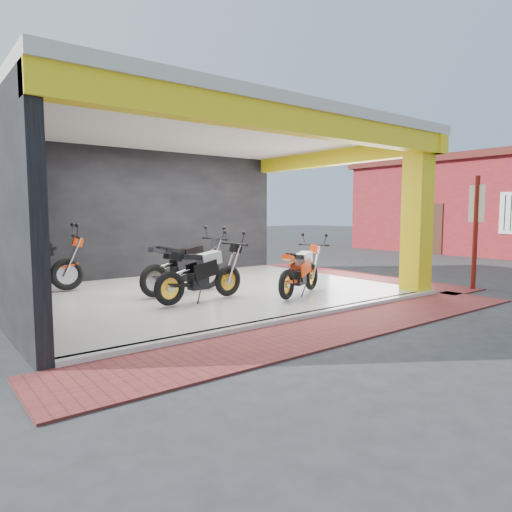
# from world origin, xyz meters

# --- Properties ---
(ground) EXTENTS (80.00, 80.00, 0.00)m
(ground) POSITION_xyz_m (0.00, 0.00, 0.00)
(ground) COLOR #2D2D30
(ground) RESTS_ON ground
(showroom_floor) EXTENTS (8.00, 6.00, 0.10)m
(showroom_floor) POSITION_xyz_m (0.00, 2.00, 0.05)
(showroom_floor) COLOR white
(showroom_floor) RESTS_ON ground
(showroom_ceiling) EXTENTS (8.40, 6.40, 0.20)m
(showroom_ceiling) POSITION_xyz_m (0.00, 2.00, 3.60)
(showroom_ceiling) COLOR beige
(showroom_ceiling) RESTS_ON corner_column
(back_wall) EXTENTS (8.20, 0.20, 3.50)m
(back_wall) POSITION_xyz_m (0.00, 5.10, 1.75)
(back_wall) COLOR black
(back_wall) RESTS_ON ground
(corner_column) EXTENTS (0.50, 0.50, 3.50)m
(corner_column) POSITION_xyz_m (3.75, -0.75, 1.75)
(corner_column) COLOR yellow
(corner_column) RESTS_ON ground
(header_beam_front) EXTENTS (8.40, 0.30, 0.40)m
(header_beam_front) POSITION_xyz_m (0.00, -1.00, 3.30)
(header_beam_front) COLOR yellow
(header_beam_front) RESTS_ON corner_column
(header_beam_right) EXTENTS (0.30, 6.40, 0.40)m
(header_beam_right) POSITION_xyz_m (4.00, 2.00, 3.30)
(header_beam_right) COLOR yellow
(header_beam_right) RESTS_ON corner_column
(floor_kerb) EXTENTS (8.00, 0.20, 0.10)m
(floor_kerb) POSITION_xyz_m (0.00, -1.02, 0.05)
(floor_kerb) COLOR white
(floor_kerb) RESTS_ON ground
(paver_front) EXTENTS (9.00, 1.40, 0.03)m
(paver_front) POSITION_xyz_m (0.00, -1.80, 0.01)
(paver_front) COLOR maroon
(paver_front) RESTS_ON ground
(paver_right) EXTENTS (1.40, 7.00, 0.03)m
(paver_right) POSITION_xyz_m (4.80, 2.00, 0.01)
(paver_right) COLOR maroon
(paver_right) RESTS_ON ground
(signpost) EXTENTS (0.11, 0.38, 2.68)m
(signpost) POSITION_xyz_m (5.30, -1.30, 1.47)
(signpost) COLOR maroon
(signpost) RESTS_ON ground
(moto_hero) EXTENTS (2.12, 1.48, 1.22)m
(moto_hero) POSITION_xyz_m (1.76, 0.54, 0.71)
(moto_hero) COLOR #F6390A
(moto_hero) RESTS_ON showroom_floor
(moto_row_a) EXTENTS (2.21, 1.00, 1.31)m
(moto_row_a) POSITION_xyz_m (-0.13, 1.02, 0.75)
(moto_row_a) COLOR black
(moto_row_a) RESTS_ON showroom_floor
(moto_row_b) EXTENTS (2.34, 1.17, 1.37)m
(moto_row_b) POSITION_xyz_m (0.06, 2.07, 0.78)
(moto_row_b) COLOR black
(moto_row_b) RESTS_ON showroom_floor
(moto_row_d) EXTENTS (2.46, 1.19, 1.44)m
(moto_row_d) POSITION_xyz_m (-2.53, 3.75, 0.82)
(moto_row_d) COLOR #E03A09
(moto_row_d) RESTS_ON showroom_floor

